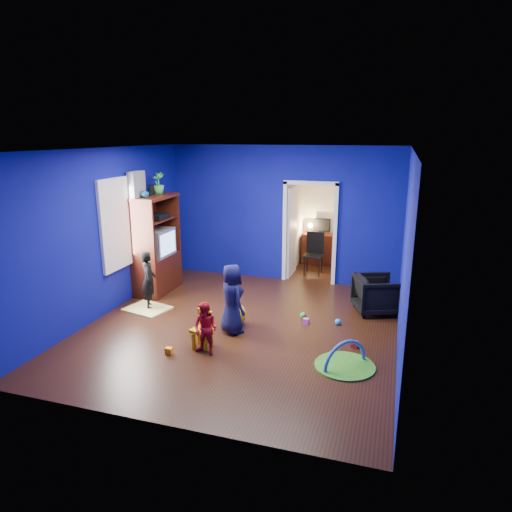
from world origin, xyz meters
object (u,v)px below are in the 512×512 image
(tv_armoire, at_px, (156,244))
(play_mat, at_px, (345,366))
(hopper_ball, at_px, (235,314))
(vase, at_px, (145,193))
(child_navy, at_px, (232,299))
(study_desk, at_px, (320,249))
(armchair, at_px, (376,294))
(folding_chair, at_px, (313,255))
(kid_chair, at_px, (202,331))
(child_black, at_px, (149,280))
(toddler_red, at_px, (206,329))
(crt_tv, at_px, (158,243))

(tv_armoire, distance_m, play_mat, 4.63)
(hopper_ball, bearing_deg, vase, 157.24)
(child_navy, xyz_separation_m, study_desk, (0.67, 4.47, -0.19))
(armchair, bearing_deg, hopper_ball, 99.47)
(folding_chair, bearing_deg, kid_chair, -102.48)
(child_navy, xyz_separation_m, play_mat, (1.89, -0.61, -0.56))
(child_black, xyz_separation_m, hopper_ball, (1.78, -0.29, -0.34))
(tv_armoire, xyz_separation_m, kid_chair, (1.90, -2.07, -0.73))
(armchair, relative_size, kid_chair, 1.48)
(vase, xyz_separation_m, play_mat, (4.04, -1.74, -2.04))
(folding_chair, bearing_deg, study_desk, 90.00)
(vase, bearing_deg, child_black, -61.35)
(child_navy, relative_size, toddler_red, 1.43)
(study_desk, relative_size, folding_chair, 0.96)
(armchair, bearing_deg, tv_armoire, 70.61)
(vase, bearing_deg, play_mat, -23.35)
(armchair, xyz_separation_m, child_navy, (-2.17, -1.57, 0.23))
(hopper_ball, bearing_deg, tv_armoire, 150.63)
(tv_armoire, bearing_deg, child_navy, -33.66)
(tv_armoire, relative_size, kid_chair, 3.92)
(child_black, relative_size, hopper_ball, 2.73)
(child_navy, bearing_deg, play_mat, -155.32)
(child_black, relative_size, folding_chair, 1.17)
(crt_tv, height_order, hopper_ball, crt_tv)
(armchair, height_order, play_mat, armchair)
(vase, bearing_deg, study_desk, 49.82)
(vase, bearing_deg, child_navy, -27.76)
(toddler_red, relative_size, crt_tv, 1.14)
(tv_armoire, bearing_deg, vase, -90.00)
(vase, distance_m, play_mat, 4.84)
(toddler_red, bearing_deg, child_black, 151.17)
(child_black, distance_m, crt_tv, 1.05)
(armchair, bearing_deg, folding_chair, 16.47)
(tv_armoire, relative_size, hopper_ball, 4.96)
(toddler_red, height_order, folding_chair, folding_chair)
(vase, height_order, play_mat, vase)
(child_navy, bearing_deg, armchair, -101.45)
(child_black, bearing_deg, toddler_red, -160.05)
(child_navy, xyz_separation_m, folding_chair, (0.67, 3.51, -0.11))
(crt_tv, bearing_deg, vase, -97.59)
(crt_tv, distance_m, study_desk, 4.17)
(armchair, xyz_separation_m, hopper_ball, (-2.22, -1.32, -0.14))
(toddler_red, bearing_deg, tv_armoire, 141.93)
(child_black, xyz_separation_m, folding_chair, (2.50, 2.97, -0.08))
(tv_armoire, bearing_deg, kid_chair, -47.48)
(kid_chair, bearing_deg, hopper_ball, 94.17)
(child_black, xyz_separation_m, crt_tv, (-0.28, 0.89, 0.48))
(toddler_red, bearing_deg, child_navy, 93.39)
(child_navy, bearing_deg, study_desk, -55.93)
(kid_chair, xyz_separation_m, play_mat, (2.13, 0.03, -0.24))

